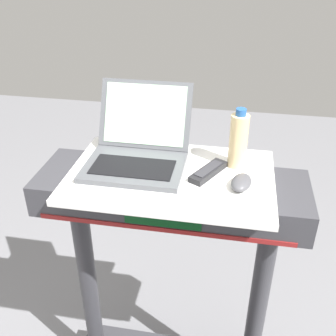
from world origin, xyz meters
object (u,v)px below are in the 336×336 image
at_px(computer_mouse, 241,182).
at_px(tv_remote, 208,171).
at_px(water_bottle, 238,140).
at_px(laptop, 138,149).

xyz_separation_m(computer_mouse, tv_remote, (-0.11, 0.06, -0.01)).
bearing_deg(water_bottle, laptop, -174.46).
height_order(computer_mouse, water_bottle, water_bottle).
height_order(computer_mouse, tv_remote, computer_mouse).
distance_m(water_bottle, tv_remote, 0.14).
height_order(laptop, water_bottle, laptop).
bearing_deg(laptop, water_bottle, 8.10).
relative_size(laptop, tv_remote, 2.14).
relative_size(laptop, computer_mouse, 3.47).
distance_m(computer_mouse, water_bottle, 0.15).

